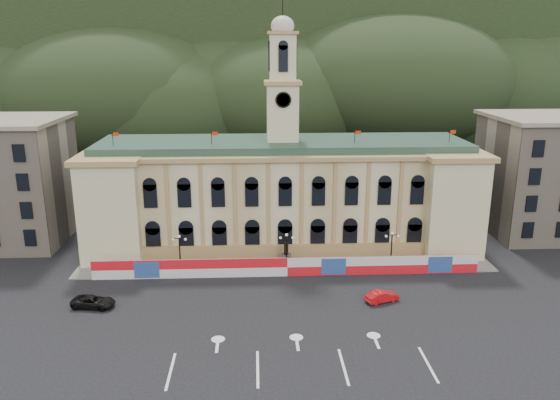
{
  "coord_description": "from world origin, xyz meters",
  "views": [
    {
      "loc": [
        -3.99,
        -50.29,
        28.8
      ],
      "look_at": [
        -0.82,
        18.0,
        9.42
      ],
      "focal_mm": 35.0,
      "sensor_mm": 36.0,
      "label": 1
    }
  ],
  "objects_px": {
    "lamp_center": "(287,248)",
    "red_sedan": "(382,296)",
    "black_suv": "(93,302)",
    "statue": "(286,259)"
  },
  "relations": [
    {
      "from": "red_sedan",
      "to": "lamp_center",
      "type": "bearing_deg",
      "value": 27.27
    },
    {
      "from": "lamp_center",
      "to": "red_sedan",
      "type": "relative_size",
      "value": 1.21
    },
    {
      "from": "statue",
      "to": "black_suv",
      "type": "relative_size",
      "value": 0.72
    },
    {
      "from": "black_suv",
      "to": "statue",
      "type": "bearing_deg",
      "value": -55.55
    },
    {
      "from": "statue",
      "to": "lamp_center",
      "type": "bearing_deg",
      "value": -90.0
    },
    {
      "from": "statue",
      "to": "red_sedan",
      "type": "distance_m",
      "value": 15.19
    },
    {
      "from": "lamp_center",
      "to": "red_sedan",
      "type": "height_order",
      "value": "lamp_center"
    },
    {
      "from": "lamp_center",
      "to": "red_sedan",
      "type": "xyz_separation_m",
      "value": [
        10.59,
        -9.87,
        -2.41
      ]
    },
    {
      "from": "statue",
      "to": "lamp_center",
      "type": "relative_size",
      "value": 0.72
    },
    {
      "from": "lamp_center",
      "to": "black_suv",
      "type": "distance_m",
      "value": 24.77
    }
  ]
}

